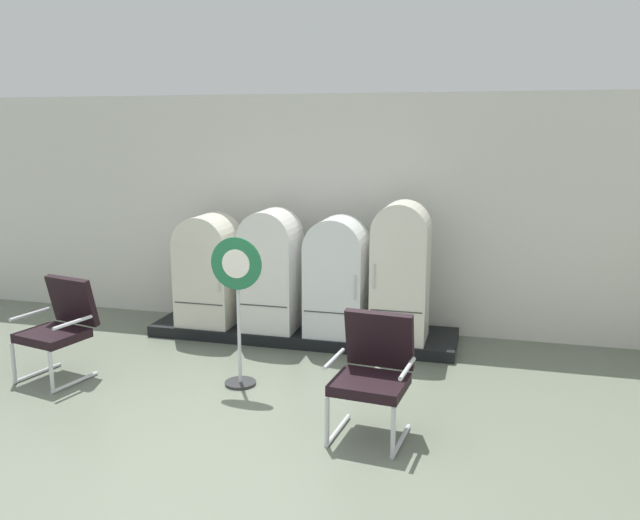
% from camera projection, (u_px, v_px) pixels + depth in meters
% --- Properties ---
extents(ground, '(12.00, 10.00, 0.05)m').
position_uv_depth(ground, '(199.00, 455.00, 5.26)').
color(ground, slate).
extents(back_wall, '(11.76, 0.12, 3.00)m').
position_uv_depth(back_wall, '(316.00, 211.00, 8.42)').
color(back_wall, silver).
rests_on(back_wall, ground).
extents(display_plinth, '(3.79, 0.95, 0.14)m').
position_uv_depth(display_plinth, '(303.00, 332.00, 8.11)').
color(display_plinth, black).
rests_on(display_plinth, ground).
extents(refrigerator_0, '(0.69, 0.69, 1.39)m').
position_uv_depth(refrigerator_0, '(209.00, 267.00, 8.15)').
color(refrigerator_0, silver).
rests_on(refrigerator_0, display_plinth).
extents(refrigerator_1, '(0.66, 0.65, 1.48)m').
position_uv_depth(refrigerator_1, '(271.00, 266.00, 7.91)').
color(refrigerator_1, white).
rests_on(refrigerator_1, display_plinth).
extents(refrigerator_2, '(0.69, 0.62, 1.42)m').
position_uv_depth(refrigerator_2, '(337.00, 273.00, 7.70)').
color(refrigerator_2, white).
rests_on(refrigerator_2, display_plinth).
extents(refrigerator_3, '(0.63, 0.62, 1.62)m').
position_uv_depth(refrigerator_3, '(401.00, 267.00, 7.48)').
color(refrigerator_3, silver).
rests_on(refrigerator_3, display_plinth).
extents(armchair_left, '(0.76, 0.78, 1.05)m').
position_uv_depth(armchair_left, '(60.00, 323.00, 6.75)').
color(armchair_left, silver).
rests_on(armchair_left, ground).
extents(armchair_right, '(0.71, 0.73, 1.05)m').
position_uv_depth(armchair_right, '(373.00, 368.00, 5.49)').
color(armchair_right, silver).
rests_on(armchair_right, ground).
extents(sign_stand, '(0.53, 0.32, 1.54)m').
position_uv_depth(sign_stand, '(238.00, 308.00, 6.46)').
color(sign_stand, '#2D2D30').
rests_on(sign_stand, ground).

